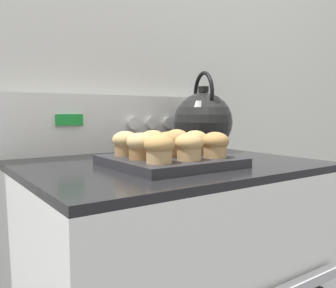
{
  "coord_description": "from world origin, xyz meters",
  "views": [
    {
      "loc": [
        -0.53,
        -0.45,
        1.02
      ],
      "look_at": [
        -0.03,
        0.26,
        0.94
      ],
      "focal_mm": 38.0,
      "sensor_mm": 36.0,
      "label": 1
    }
  ],
  "objects_px": {
    "tea_kettle": "(203,121)",
    "muffin_r0_c0": "(159,148)",
    "muffin_r0_c2": "(215,144)",
    "muffin_r2_c0": "(125,143)",
    "muffin_r0_c1": "(189,146)",
    "muffin_r2_c2": "(177,140)",
    "muffin_r1_c0": "(141,146)",
    "muffin_r1_c2": "(195,142)",
    "muffin_pan": "(169,161)",
    "muffin_r2_c1": "(153,142)",
    "muffin_r1_c1": "(168,144)"
  },
  "relations": [
    {
      "from": "muffin_r0_c1",
      "to": "muffin_r1_c0",
      "type": "relative_size",
      "value": 1.0
    },
    {
      "from": "muffin_r1_c1",
      "to": "muffin_pan",
      "type": "bearing_deg",
      "value": -21.08
    },
    {
      "from": "tea_kettle",
      "to": "muffin_r0_c0",
      "type": "bearing_deg",
      "value": -142.13
    },
    {
      "from": "muffin_r1_c2",
      "to": "muffin_r2_c0",
      "type": "bearing_deg",
      "value": 154.41
    },
    {
      "from": "muffin_r2_c2",
      "to": "muffin_r0_c0",
      "type": "bearing_deg",
      "value": -135.82
    },
    {
      "from": "muffin_r0_c0",
      "to": "muffin_r0_c2",
      "type": "height_order",
      "value": "same"
    },
    {
      "from": "muffin_r0_c0",
      "to": "muffin_r1_c2",
      "type": "xyz_separation_m",
      "value": [
        0.16,
        0.08,
        0.0
      ]
    },
    {
      "from": "muffin_r0_c2",
      "to": "muffin_r2_c2",
      "type": "bearing_deg",
      "value": 89.85
    },
    {
      "from": "muffin_pan",
      "to": "muffin_r0_c0",
      "type": "xyz_separation_m",
      "value": [
        -0.08,
        -0.08,
        0.04
      ]
    },
    {
      "from": "muffin_pan",
      "to": "muffin_r0_c2",
      "type": "distance_m",
      "value": 0.12
    },
    {
      "from": "muffin_r0_c1",
      "to": "muffin_r2_c2",
      "type": "relative_size",
      "value": 1.0
    },
    {
      "from": "muffin_r0_c2",
      "to": "muffin_r2_c0",
      "type": "xyz_separation_m",
      "value": [
        -0.16,
        0.16,
        0.0
      ]
    },
    {
      "from": "muffin_pan",
      "to": "muffin_r0_c1",
      "type": "bearing_deg",
      "value": -89.77
    },
    {
      "from": "muffin_r2_c0",
      "to": "muffin_r2_c1",
      "type": "distance_m",
      "value": 0.08
    },
    {
      "from": "muffin_pan",
      "to": "muffin_r2_c2",
      "type": "distance_m",
      "value": 0.12
    },
    {
      "from": "muffin_r1_c1",
      "to": "muffin_r2_c0",
      "type": "distance_m",
      "value": 0.11
    },
    {
      "from": "muffin_pan",
      "to": "tea_kettle",
      "type": "height_order",
      "value": "tea_kettle"
    },
    {
      "from": "muffin_r0_c0",
      "to": "tea_kettle",
      "type": "distance_m",
      "value": 0.46
    },
    {
      "from": "muffin_pan",
      "to": "muffin_r1_c0",
      "type": "height_order",
      "value": "muffin_r1_c0"
    },
    {
      "from": "muffin_r0_c0",
      "to": "muffin_r2_c2",
      "type": "bearing_deg",
      "value": 44.18
    },
    {
      "from": "muffin_r1_c2",
      "to": "muffin_r2_c1",
      "type": "height_order",
      "value": "same"
    },
    {
      "from": "muffin_r2_c0",
      "to": "muffin_r2_c1",
      "type": "bearing_deg",
      "value": -1.13
    },
    {
      "from": "muffin_pan",
      "to": "muffin_r0_c2",
      "type": "bearing_deg",
      "value": -44.13
    },
    {
      "from": "muffin_r0_c1",
      "to": "muffin_pan",
      "type": "bearing_deg",
      "value": 90.23
    },
    {
      "from": "muffin_r1_c1",
      "to": "muffin_r2_c0",
      "type": "bearing_deg",
      "value": 134.19
    },
    {
      "from": "muffin_r1_c0",
      "to": "muffin_r2_c1",
      "type": "height_order",
      "value": "same"
    },
    {
      "from": "muffin_r2_c0",
      "to": "muffin_r1_c0",
      "type": "bearing_deg",
      "value": -92.16
    },
    {
      "from": "muffin_r0_c1",
      "to": "muffin_r1_c1",
      "type": "distance_m",
      "value": 0.08
    },
    {
      "from": "muffin_r0_c1",
      "to": "muffin_r1_c1",
      "type": "bearing_deg",
      "value": 91.65
    },
    {
      "from": "muffin_r0_c1",
      "to": "muffin_r2_c2",
      "type": "height_order",
      "value": "same"
    },
    {
      "from": "muffin_r1_c2",
      "to": "tea_kettle",
      "type": "relative_size",
      "value": 0.25
    },
    {
      "from": "muffin_r0_c1",
      "to": "muffin_r2_c1",
      "type": "height_order",
      "value": "same"
    },
    {
      "from": "muffin_r1_c0",
      "to": "muffin_r1_c1",
      "type": "xyz_separation_m",
      "value": [
        0.08,
        0.0,
        0.0
      ]
    },
    {
      "from": "muffin_r2_c0",
      "to": "muffin_r2_c1",
      "type": "xyz_separation_m",
      "value": [
        0.08,
        -0.0,
        0.0
      ]
    },
    {
      "from": "muffin_pan",
      "to": "muffin_r2_c1",
      "type": "distance_m",
      "value": 0.09
    },
    {
      "from": "muffin_r1_c2",
      "to": "muffin_r2_c0",
      "type": "xyz_separation_m",
      "value": [
        -0.16,
        0.08,
        0.0
      ]
    },
    {
      "from": "muffin_r2_c1",
      "to": "muffin_r0_c0",
      "type": "bearing_deg",
      "value": -118.02
    },
    {
      "from": "muffin_r1_c0",
      "to": "muffin_r1_c2",
      "type": "relative_size",
      "value": 1.0
    },
    {
      "from": "muffin_pan",
      "to": "muffin_r2_c1",
      "type": "xyz_separation_m",
      "value": [
        0.0,
        0.08,
        0.04
      ]
    },
    {
      "from": "tea_kettle",
      "to": "muffin_r1_c0",
      "type": "bearing_deg",
      "value": -150.57
    },
    {
      "from": "muffin_r0_c2",
      "to": "muffin_r0_c1",
      "type": "bearing_deg",
      "value": -179.58
    },
    {
      "from": "muffin_r2_c1",
      "to": "muffin_r2_c2",
      "type": "xyz_separation_m",
      "value": [
        0.08,
        0.0,
        0.0
      ]
    },
    {
      "from": "muffin_r2_c1",
      "to": "muffin_r2_c2",
      "type": "distance_m",
      "value": 0.08
    },
    {
      "from": "muffin_r0_c0",
      "to": "tea_kettle",
      "type": "relative_size",
      "value": 0.25
    },
    {
      "from": "muffin_r1_c2",
      "to": "muffin_r2_c0",
      "type": "height_order",
      "value": "same"
    },
    {
      "from": "muffin_r1_c1",
      "to": "muffin_r2_c2",
      "type": "xyz_separation_m",
      "value": [
        0.08,
        0.08,
        0.0
      ]
    },
    {
      "from": "muffin_r2_c2",
      "to": "muffin_r0_c2",
      "type": "bearing_deg",
      "value": -90.15
    },
    {
      "from": "muffin_r0_c0",
      "to": "muffin_r2_c0",
      "type": "distance_m",
      "value": 0.16
    },
    {
      "from": "muffin_r1_c0",
      "to": "muffin_r2_c1",
      "type": "xyz_separation_m",
      "value": [
        0.08,
        0.08,
        0.0
      ]
    },
    {
      "from": "muffin_r1_c2",
      "to": "muffin_r0_c0",
      "type": "bearing_deg",
      "value": -153.94
    }
  ]
}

